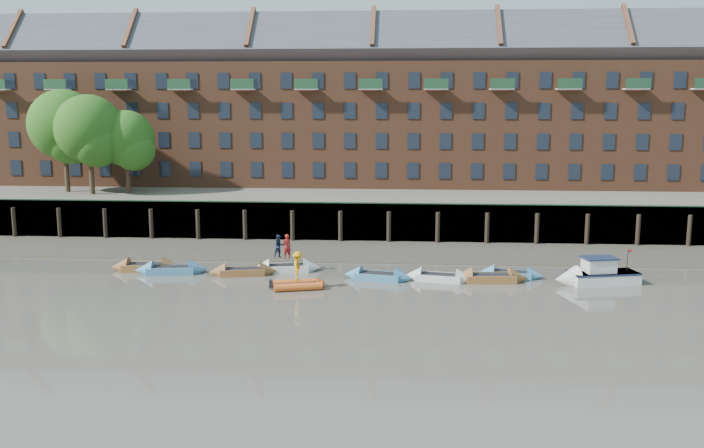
# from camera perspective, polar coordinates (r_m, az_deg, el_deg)

# --- Properties ---
(ground) EXTENTS (220.00, 220.00, 0.00)m
(ground) POSITION_cam_1_polar(r_m,az_deg,el_deg) (40.48, -0.82, -7.33)
(ground) COLOR #5C574F
(ground) RESTS_ON ground
(foreshore) EXTENTS (110.00, 8.00, 0.50)m
(foreshore) POSITION_cam_1_polar(r_m,az_deg,el_deg) (57.88, 0.75, -2.13)
(foreshore) COLOR #3D382F
(foreshore) RESTS_ON ground
(mud_band) EXTENTS (110.00, 1.60, 0.10)m
(mud_band) POSITION_cam_1_polar(r_m,az_deg,el_deg) (54.57, 0.53, -2.86)
(mud_band) COLOR #4C4336
(mud_band) RESTS_ON ground
(river_wall) EXTENTS (110.00, 1.23, 3.30)m
(river_wall) POSITION_cam_1_polar(r_m,az_deg,el_deg) (61.89, 1.00, 0.14)
(river_wall) COLOR #2D2A26
(river_wall) RESTS_ON ground
(bank_terrace) EXTENTS (110.00, 28.00, 3.20)m
(bank_terrace) POSITION_cam_1_polar(r_m,az_deg,el_deg) (75.34, 1.59, 1.85)
(bank_terrace) COLOR #5E594D
(bank_terrace) RESTS_ON ground
(apartment_terrace) EXTENTS (80.60, 15.56, 20.98)m
(apartment_terrace) POSITION_cam_1_polar(r_m,az_deg,el_deg) (75.64, 1.66, 10.40)
(apartment_terrace) COLOR brown
(apartment_terrace) RESTS_ON bank_terrace
(tree_cluster) EXTENTS (11.76, 7.74, 9.40)m
(tree_cluster) POSITION_cam_1_polar(r_m,az_deg,el_deg) (72.08, -19.68, 6.85)
(tree_cluster) COLOR #3A281C
(tree_cluster) RESTS_ON bank_terrace
(rowboat_0) EXTENTS (4.97, 1.82, 1.41)m
(rowboat_0) POSITION_cam_1_polar(r_m,az_deg,el_deg) (53.51, -15.47, -3.20)
(rowboat_0) COLOR brown
(rowboat_0) RESTS_ON ground
(rowboat_1) EXTENTS (5.06, 2.13, 1.42)m
(rowboat_1) POSITION_cam_1_polar(r_m,az_deg,el_deg) (52.23, -13.67, -3.43)
(rowboat_1) COLOR teal
(rowboat_1) RESTS_ON ground
(rowboat_2) EXTENTS (4.75, 2.15, 1.33)m
(rowboat_2) POSITION_cam_1_polar(r_m,az_deg,el_deg) (50.85, -8.36, -3.63)
(rowboat_2) COLOR brown
(rowboat_2) RESTS_ON ground
(rowboat_3) EXTENTS (4.88, 2.16, 1.37)m
(rowboat_3) POSITION_cam_1_polar(r_m,az_deg,el_deg) (51.51, -5.05, -3.38)
(rowboat_3) COLOR silver
(rowboat_3) RESTS_ON ground
(rowboat_4) EXTENTS (4.80, 2.22, 1.34)m
(rowboat_4) POSITION_cam_1_polar(r_m,az_deg,el_deg) (49.05, 2.01, -4.02)
(rowboat_4) COLOR teal
(rowboat_4) RESTS_ON ground
(rowboat_5) EXTENTS (4.73, 2.16, 1.32)m
(rowboat_5) POSITION_cam_1_polar(r_m,az_deg,el_deg) (49.06, 6.67, -4.08)
(rowboat_5) COLOR silver
(rowboat_5) RESTS_ON ground
(rowboat_6) EXTENTS (5.08, 1.84, 1.45)m
(rowboat_6) POSITION_cam_1_polar(r_m,az_deg,el_deg) (49.30, 10.53, -4.08)
(rowboat_6) COLOR brown
(rowboat_6) RESTS_ON ground
(rowboat_7) EXTENTS (4.44, 2.09, 1.24)m
(rowboat_7) POSITION_cam_1_polar(r_m,az_deg,el_deg) (50.76, 12.05, -3.78)
(rowboat_7) COLOR teal
(rowboat_7) RESTS_ON ground
(rib_tender) EXTENTS (3.35, 2.27, 0.56)m
(rib_tender) POSITION_cam_1_polar(r_m,az_deg,el_deg) (46.89, -4.05, -4.66)
(rib_tender) COLOR #DE5B1F
(rib_tender) RESTS_ON ground
(motor_launch) EXTENTS (5.71, 2.96, 2.25)m
(motor_launch) POSITION_cam_1_polar(r_m,az_deg,el_deg) (50.13, 17.78, -3.78)
(motor_launch) COLOR silver
(motor_launch) RESTS_ON ground
(person_rower_a) EXTENTS (0.74, 0.67, 1.71)m
(person_rower_a) POSITION_cam_1_polar(r_m,az_deg,el_deg) (51.14, -5.02, -1.72)
(person_rower_a) COLOR maroon
(person_rower_a) RESTS_ON rowboat_3
(person_rower_b) EXTENTS (1.00, 0.94, 1.63)m
(person_rower_b) POSITION_cam_1_polar(r_m,az_deg,el_deg) (51.39, -5.61, -1.72)
(person_rower_b) COLOR #19233F
(person_rower_b) RESTS_ON rowboat_3
(person_rib_crew) EXTENTS (0.74, 1.23, 1.86)m
(person_rib_crew) POSITION_cam_1_polar(r_m,az_deg,el_deg) (46.56, -4.17, -3.23)
(person_rib_crew) COLOR orange
(person_rib_crew) RESTS_ON rib_tender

